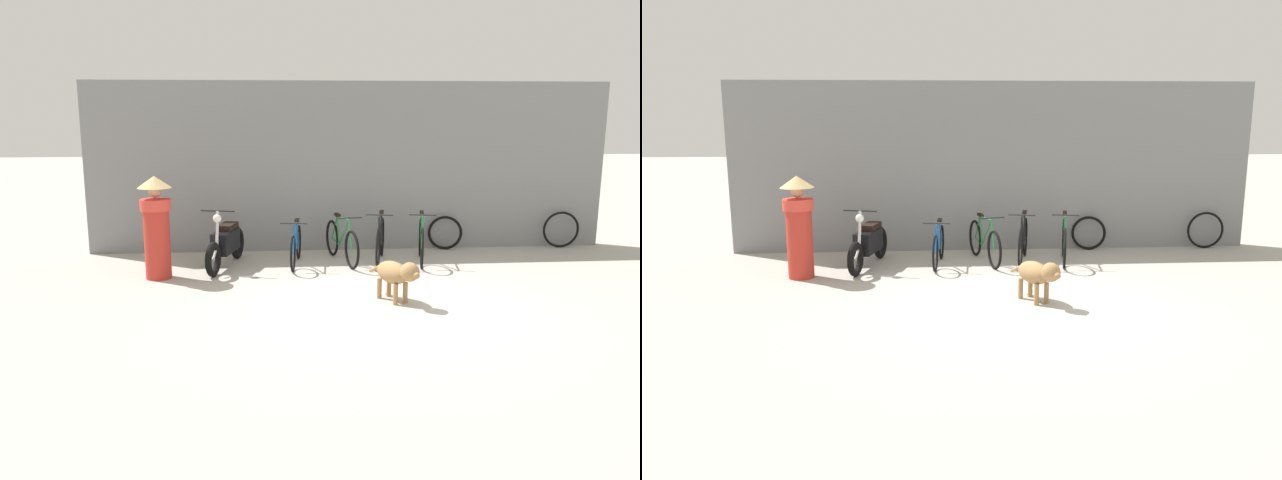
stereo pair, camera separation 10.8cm
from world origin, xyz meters
The scene contains 11 objects.
ground_plane centered at (0.00, 0.00, 0.00)m, with size 60.00×60.00×0.00m, color #ADA89E.
shop_wall_back centered at (0.00, 3.56, 1.60)m, with size 9.97×0.20×3.21m.
bicycle_0 centered at (-1.13, 2.29, 0.34)m, with size 0.46×1.58×0.81m.
bicycle_1 centered at (-0.30, 2.45, 0.36)m, with size 0.51×1.73×0.87m.
bicycle_2 centered at (0.38, 2.37, 0.39)m, with size 0.55×1.73×0.93m.
bicycle_3 centered at (1.11, 2.34, 0.38)m, with size 0.50×1.66×0.92m.
motorcycle centered at (-2.34, 2.24, 0.41)m, with size 0.66×1.86×1.05m.
stray_dog centered at (0.18, -0.02, 0.42)m, with size 0.63×1.02×0.64m.
person_in_robes centered at (-3.38, 1.59, 0.89)m, with size 0.74×0.74×1.66m.
spare_tire_left centered at (1.82, 3.31, 0.33)m, with size 0.66×0.20×0.67m.
spare_tire_right centered at (4.16, 3.30, 0.36)m, with size 0.72×0.08×0.72m.
Camera 1 is at (-1.59, -8.36, 2.64)m, focal length 35.00 mm.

